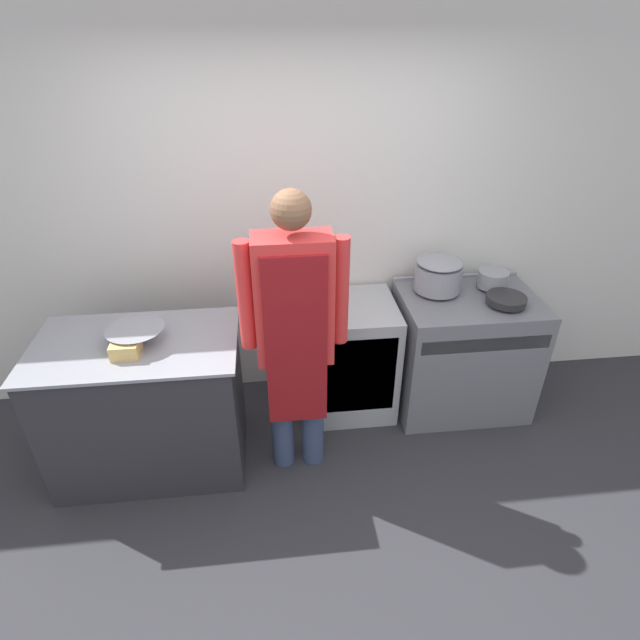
% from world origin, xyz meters
% --- Properties ---
extents(ground_plane, '(14.00, 14.00, 0.00)m').
position_xyz_m(ground_plane, '(0.00, 0.00, 0.00)').
color(ground_plane, '#2D2D33').
extents(wall_back, '(8.00, 0.05, 2.70)m').
position_xyz_m(wall_back, '(0.00, 1.68, 1.35)').
color(wall_back, white).
rests_on(wall_back, ground_plane).
extents(prep_counter, '(1.18, 0.72, 0.93)m').
position_xyz_m(prep_counter, '(-1.02, 0.90, 0.46)').
color(prep_counter, '#2D2D33').
rests_on(prep_counter, ground_plane).
extents(stove, '(0.94, 0.68, 0.91)m').
position_xyz_m(stove, '(1.14, 1.26, 0.45)').
color(stove, slate).
rests_on(stove, ground_plane).
extents(fridge_unit, '(0.62, 0.60, 0.85)m').
position_xyz_m(fridge_unit, '(0.32, 1.33, 0.42)').
color(fridge_unit, '#A8ADB2').
rests_on(fridge_unit, ground_plane).
extents(person_cook, '(0.61, 0.24, 1.82)m').
position_xyz_m(person_cook, '(-0.10, 0.78, 1.04)').
color(person_cook, '#38476B').
rests_on(person_cook, ground_plane).
extents(mixing_bowl, '(0.33, 0.33, 0.10)m').
position_xyz_m(mixing_bowl, '(-1.00, 0.90, 0.98)').
color(mixing_bowl, gray).
rests_on(mixing_bowl, prep_counter).
extents(plastic_tub, '(0.15, 0.15, 0.08)m').
position_xyz_m(plastic_tub, '(-1.03, 0.79, 0.97)').
color(plastic_tub, '#D8B266').
rests_on(plastic_tub, prep_counter).
extents(stock_pot, '(0.32, 0.32, 0.23)m').
position_xyz_m(stock_pot, '(0.93, 1.38, 1.03)').
color(stock_pot, gray).
rests_on(stock_pot, stove).
extents(saute_pan, '(0.26, 0.26, 0.05)m').
position_xyz_m(saute_pan, '(1.33, 1.15, 0.94)').
color(saute_pan, '#262628').
rests_on(saute_pan, stove).
extents(sauce_pot, '(0.21, 0.21, 0.11)m').
position_xyz_m(sauce_pot, '(1.33, 1.38, 0.97)').
color(sauce_pot, gray).
rests_on(sauce_pot, stove).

